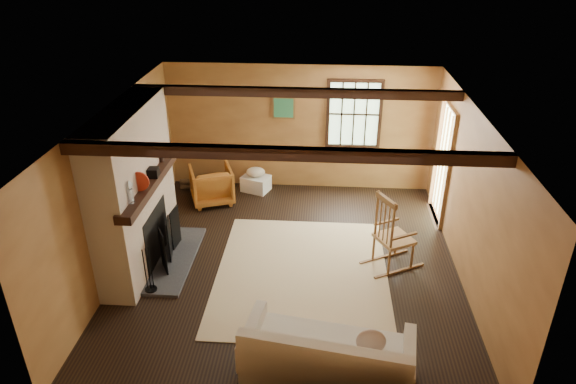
# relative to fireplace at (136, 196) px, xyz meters

# --- Properties ---
(ground) EXTENTS (5.50, 5.50, 0.00)m
(ground) POSITION_rel_fireplace_xyz_m (2.23, 0.00, -1.10)
(ground) COLOR black
(ground) RESTS_ON ground
(room_envelope) EXTENTS (5.02, 5.52, 2.44)m
(room_envelope) POSITION_rel_fireplace_xyz_m (2.45, 0.26, 0.53)
(room_envelope) COLOR #A9733C
(room_envelope) RESTS_ON ground
(fireplace) EXTENTS (1.02, 2.30, 2.40)m
(fireplace) POSITION_rel_fireplace_xyz_m (0.00, 0.00, 0.00)
(fireplace) COLOR brown
(fireplace) RESTS_ON ground
(rug) EXTENTS (2.50, 3.00, 0.01)m
(rug) POSITION_rel_fireplace_xyz_m (2.43, -0.20, -1.10)
(rug) COLOR #D2B48C
(rug) RESTS_ON ground
(rocking_chair) EXTENTS (0.98, 0.81, 1.20)m
(rocking_chair) POSITION_rel_fireplace_xyz_m (3.73, 0.11, -0.60)
(rocking_chair) COLOR tan
(rocking_chair) RESTS_ON ground
(sofa) EXTENTS (1.98, 1.12, 0.76)m
(sofa) POSITION_rel_fireplace_xyz_m (2.80, -2.16, -0.83)
(sofa) COLOR beige
(sofa) RESTS_ON ground
(firewood_pile) EXTENTS (0.60, 0.11, 0.22)m
(firewood_pile) POSITION_rel_fireplace_xyz_m (0.23, 2.41, -0.99)
(firewood_pile) COLOR brown
(firewood_pile) RESTS_ON ground
(laundry_basket) EXTENTS (0.60, 0.53, 0.30)m
(laundry_basket) POSITION_rel_fireplace_xyz_m (1.40, 2.47, -0.95)
(laundry_basket) COLOR white
(laundry_basket) RESTS_ON ground
(basket_pillow) EXTENTS (0.38, 0.31, 0.18)m
(basket_pillow) POSITION_rel_fireplace_xyz_m (1.40, 2.47, -0.71)
(basket_pillow) COLOR beige
(basket_pillow) RESTS_ON laundry_basket
(armchair) EXTENTS (0.95, 0.96, 0.69)m
(armchair) POSITION_rel_fireplace_xyz_m (0.65, 1.96, -0.76)
(armchair) COLOR #BF6026
(armchair) RESTS_ON ground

